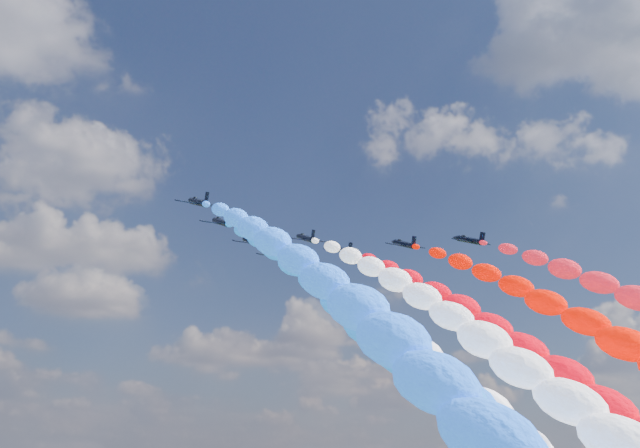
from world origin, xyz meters
name	(u,v)px	position (x,y,z in m)	size (l,w,h in m)	color
jet_0	(198,202)	(-26.84, -5.37, 103.29)	(7.79, 10.45, 2.30)	black
trail_0	(339,324)	(-26.84, -55.96, 75.92)	(6.74, 99.56, 58.53)	#2267FF
jet_1	(221,222)	(-19.52, 4.21, 103.29)	(7.79, 10.45, 2.30)	black
trail_1	(358,340)	(-19.52, -46.37, 75.92)	(6.74, 99.56, 58.53)	blue
jet_2	(252,242)	(-9.59, 14.68, 103.29)	(7.79, 10.45, 2.30)	black
trail_2	(386,354)	(-9.59, -35.91, 75.92)	(6.74, 99.56, 58.53)	blue
jet_3	(306,238)	(-1.19, 7.81, 103.29)	(7.79, 10.45, 2.30)	black
trail_3	(469,352)	(-1.19, -42.77, 75.92)	(6.74, 99.56, 58.53)	white
jet_4	(275,255)	(-1.43, 22.65, 103.29)	(7.79, 10.45, 2.30)	black
trail_4	(407,363)	(-1.43, -27.93, 75.92)	(6.74, 99.56, 58.53)	white
jet_5	(342,250)	(9.24, 13.07, 103.29)	(7.79, 10.45, 2.30)	black
trail_5	(508,360)	(9.24, -37.52, 75.92)	(6.74, 99.56, 58.53)	red
jet_6	(404,244)	(18.18, 3.46, 103.29)	(7.79, 10.45, 2.30)	black
trail_6	(606,356)	(18.18, -47.12, 75.92)	(6.74, 99.56, 58.53)	#F90E00
jet_7	(470,240)	(28.01, -4.64, 103.29)	(7.79, 10.45, 2.30)	black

